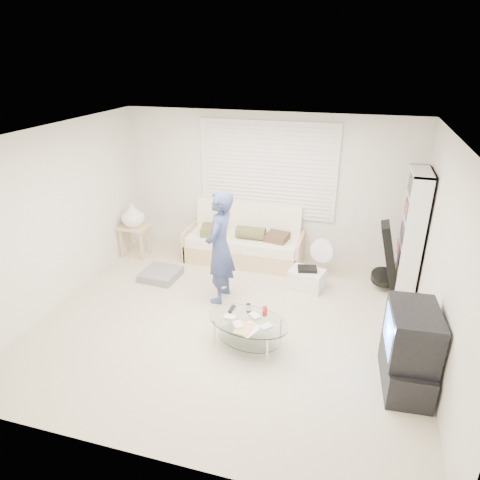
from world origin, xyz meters
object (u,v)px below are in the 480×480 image
(futon_sofa, at_px, (244,243))
(coffee_table, at_px, (248,325))
(bookshelf, at_px, (411,232))
(tv_unit, at_px, (409,349))

(futon_sofa, height_order, coffee_table, futon_sofa)
(bookshelf, xyz_separation_m, coffee_table, (-1.95, -2.07, -0.62))
(futon_sofa, xyz_separation_m, tv_unit, (2.50, -2.50, 0.14))
(bookshelf, distance_m, coffee_table, 2.91)
(bookshelf, relative_size, coffee_table, 1.63)
(bookshelf, relative_size, tv_unit, 1.95)
(futon_sofa, distance_m, tv_unit, 3.54)
(bookshelf, height_order, tv_unit, bookshelf)
(futon_sofa, height_order, tv_unit, futon_sofa)
(tv_unit, height_order, coffee_table, tv_unit)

